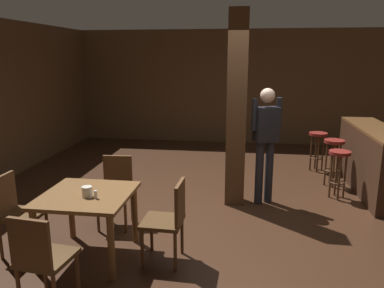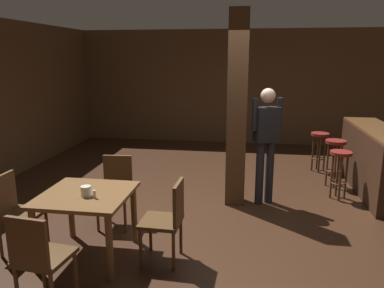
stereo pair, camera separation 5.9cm
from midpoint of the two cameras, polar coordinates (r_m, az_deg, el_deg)
name	(u,v)px [view 2 (the right image)]	position (r m, az deg, el deg)	size (l,w,h in m)	color
ground_plane	(225,213)	(5.40, 5.33, -10.37)	(10.80, 10.80, 0.00)	#382114
wall_back	(238,87)	(9.48, 7.22, 8.57)	(8.00, 0.10, 2.80)	brown
pillar	(237,110)	(5.42, 7.20, 5.09)	(0.28, 0.28, 2.80)	#4C301C
dining_table	(87,204)	(4.22, -15.38, -8.80)	(0.93, 0.93, 0.74)	brown
chair_north	(116,187)	(4.97, -11.17, -6.44)	(0.45, 0.45, 0.89)	#4C3319
chair_east	(168,217)	(4.02, -3.26, -11.05)	(0.43, 0.43, 0.89)	#4C3319
chair_west	(15,209)	(4.64, -24.98, -8.95)	(0.42, 0.42, 0.89)	#4C3319
chair_south	(39,256)	(3.56, -21.87, -15.49)	(0.47, 0.47, 0.89)	#4C3319
napkin_cup	(86,191)	(4.07, -15.46, -6.95)	(0.11, 0.11, 0.11)	silver
salt_shaker	(94,194)	(4.00, -14.22, -7.42)	(0.03, 0.03, 0.09)	silver
standing_person	(266,138)	(5.54, 11.54, 0.92)	(0.46, 0.32, 1.72)	black
bar_counter	(369,160)	(6.66, 25.63, -2.19)	(0.56, 2.23, 1.05)	brown
bar_stool_near	(340,164)	(6.15, 21.89, -2.86)	(0.32, 0.32, 0.75)	maroon
bar_stool_mid	(335,152)	(6.70, 21.19, -1.21)	(0.33, 0.33, 0.80)	maroon
bar_stool_far	(319,143)	(7.50, 19.06, 0.17)	(0.34, 0.34, 0.75)	maroon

